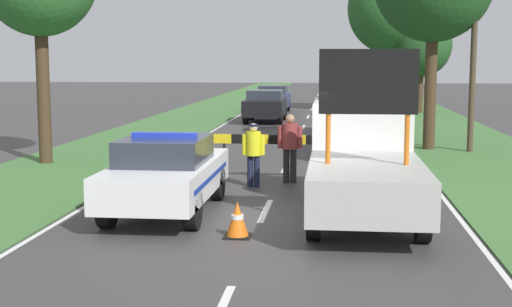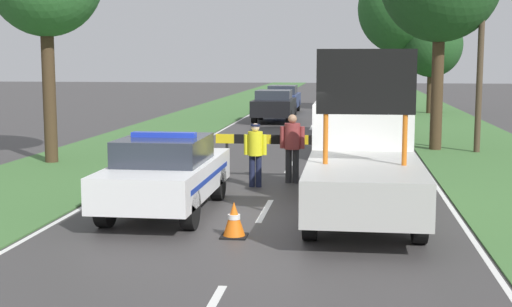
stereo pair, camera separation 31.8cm
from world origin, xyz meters
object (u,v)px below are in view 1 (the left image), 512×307
at_px(pedestrian_civilian, 290,143).
at_px(roadside_tree_near_right, 421,45).
at_px(road_barrier, 268,143).
at_px(queued_car_wagon_maroon, 349,116).
at_px(traffic_cone_behind_barrier, 237,220).
at_px(police_officer, 253,149).
at_px(traffic_cone_centre_front, 126,184).
at_px(queued_car_sedan_silver, 348,131).
at_px(traffic_cone_near_truck, 386,170).
at_px(queued_car_sedan_black, 265,105).
at_px(utility_pole, 474,35).
at_px(queued_car_hatch_blue, 273,99).
at_px(work_truck, 363,160).
at_px(traffic_cone_near_police, 347,173).
at_px(police_car, 167,173).
at_px(roadside_tree_near_left, 391,9).

relative_size(pedestrian_civilian, roadside_tree_near_right, 0.30).
bearing_deg(road_barrier, queued_car_wagon_maroon, 76.47).
bearing_deg(traffic_cone_behind_barrier, police_officer, 93.19).
xyz_separation_m(road_barrier, traffic_cone_centre_front, (-2.92, -2.80, -0.62)).
relative_size(police_officer, queued_car_sedan_silver, 0.38).
bearing_deg(queued_car_sedan_silver, queued_car_wagon_maroon, -91.68).
height_order(traffic_cone_near_truck, queued_car_sedan_black, queued_car_sedan_black).
distance_m(roadside_tree_near_right, utility_pole, 17.35).
height_order(queued_car_sedan_black, queued_car_hatch_blue, queued_car_hatch_blue).
bearing_deg(work_truck, traffic_cone_near_police, -85.68).
distance_m(queued_car_hatch_blue, utility_pole, 18.89).
height_order(queued_car_wagon_maroon, utility_pole, utility_pole).
height_order(police_car, roadside_tree_near_right, roadside_tree_near_right).
relative_size(traffic_cone_near_police, utility_pole, 0.07).
height_order(work_truck, traffic_cone_near_truck, work_truck).
height_order(work_truck, traffic_cone_centre_front, work_truck).
xyz_separation_m(work_truck, utility_pole, (3.92, 9.87, 2.80)).
relative_size(police_car, roadside_tree_near_right, 0.81).
bearing_deg(pedestrian_civilian, traffic_cone_near_truck, 10.14).
height_order(police_car, traffic_cone_near_truck, police_car).
height_order(work_truck, roadside_tree_near_left, roadside_tree_near_left).
bearing_deg(police_officer, traffic_cone_near_truck, 170.41).
height_order(queued_car_sedan_black, utility_pole, utility_pole).
xyz_separation_m(queued_car_sedan_black, queued_car_hatch_blue, (-0.13, 6.12, -0.01)).
bearing_deg(queued_car_sedan_silver, pedestrian_civilian, 74.65).
distance_m(work_truck, queued_car_wagon_maroon, 14.82).
bearing_deg(queued_car_hatch_blue, police_officer, 93.71).
distance_m(work_truck, utility_pole, 10.98).
distance_m(pedestrian_civilian, queued_car_wagon_maroon, 11.62).
relative_size(queued_car_wagon_maroon, roadside_tree_near_left, 0.50).
xyz_separation_m(police_car, pedestrian_civilian, (2.24, 3.77, 0.20)).
height_order(traffic_cone_behind_barrier, roadside_tree_near_left, roadside_tree_near_left).
bearing_deg(queued_car_sedan_silver, work_truck, 90.90).
xyz_separation_m(police_car, queued_car_sedan_silver, (3.77, 9.35, -0.06)).
bearing_deg(queued_car_wagon_maroon, work_truck, 89.87).
relative_size(road_barrier, traffic_cone_centre_front, 4.14).
xyz_separation_m(road_barrier, queued_car_wagon_maroon, (2.28, 11.15, -0.19)).
relative_size(pedestrian_civilian, queued_car_sedan_black, 0.43).
height_order(traffic_cone_near_police, roadside_tree_near_right, roadside_tree_near_right).
relative_size(traffic_cone_behind_barrier, roadside_tree_near_right, 0.11).
bearing_deg(queued_car_sedan_black, queued_car_sedan_silver, 108.02).
distance_m(work_truck, traffic_cone_near_police, 3.51).
bearing_deg(traffic_cone_near_police, queued_car_sedan_silver, 88.75).
relative_size(traffic_cone_behind_barrier, utility_pole, 0.08).
relative_size(roadside_tree_near_left, roadside_tree_near_right, 1.50).
bearing_deg(queued_car_sedan_black, utility_pole, 126.26).
relative_size(pedestrian_civilian, queued_car_sedan_silver, 0.43).
bearing_deg(roadside_tree_near_left, traffic_cone_centre_front, -106.06).
relative_size(pedestrian_civilian, traffic_cone_near_truck, 2.43).
height_order(queued_car_wagon_maroon, roadside_tree_near_right, roadside_tree_near_right).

